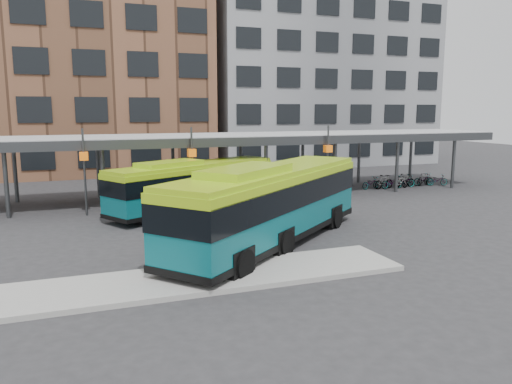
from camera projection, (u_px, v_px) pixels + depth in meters
name	position (u px, v px, depth m)	size (l,w,h in m)	color
ground	(311.00, 244.00, 21.81)	(120.00, 120.00, 0.00)	#28282B
boarding_island	(207.00, 278.00, 17.13)	(14.00, 3.00, 0.18)	gray
canopy	(224.00, 139.00, 33.06)	(40.00, 6.53, 4.80)	#999B9E
building_brick	(61.00, 53.00, 46.17)	(26.00, 14.00, 22.00)	brown
building_grey	(312.00, 71.00, 55.28)	(24.00, 14.00, 20.00)	slate
bus_front	(271.00, 202.00, 21.40)	(11.82, 10.52, 3.61)	#08545C
bus_rear	(194.00, 184.00, 28.68)	(10.75, 7.29, 3.03)	#08545C
pedestrian	(249.00, 241.00, 17.96)	(0.47, 0.70, 1.84)	black
bike_rack	(404.00, 181.00, 37.61)	(7.56, 1.58, 1.06)	slate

